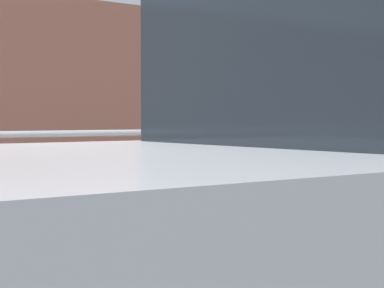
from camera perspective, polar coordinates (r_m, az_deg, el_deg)
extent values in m
cube|color=#ADA8A0|center=(4.87, -11.30, -11.58)|extent=(36.00, 2.93, 0.12)
cylinder|color=slate|center=(3.93, -2.53, -6.70)|extent=(0.07, 0.07, 0.97)
cylinder|color=#939699|center=(3.88, -2.55, 2.37)|extent=(0.18, 0.18, 0.27)
sphere|color=silver|center=(3.88, -2.55, 4.78)|extent=(0.17, 0.17, 0.17)
cube|color=black|center=(3.81, -1.70, 3.26)|extent=(0.10, 0.01, 0.07)
cube|color=yellow|center=(3.81, -1.69, 1.66)|extent=(0.11, 0.02, 0.09)
cylinder|color=#1E233F|center=(4.47, 2.05, -6.20)|extent=(0.15, 0.15, 0.88)
cylinder|color=#1E233F|center=(4.30, 0.82, -6.54)|extent=(0.15, 0.15, 0.88)
cube|color=beige|center=(4.34, 1.46, 3.77)|extent=(0.51, 0.39, 0.66)
sphere|color=#936B4C|center=(4.37, 1.46, 9.68)|extent=(0.24, 0.24, 0.24)
cylinder|color=beige|center=(4.58, 3.06, 3.92)|extent=(0.09, 0.09, 0.62)
cylinder|color=beige|center=(4.04, 1.19, 4.99)|extent=(0.23, 0.36, 0.60)
cylinder|color=gray|center=(7.14, 1.79, -2.73)|extent=(0.06, 0.06, 0.95)
cylinder|color=gray|center=(8.82, 14.12, -1.84)|extent=(0.06, 0.06, 0.95)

